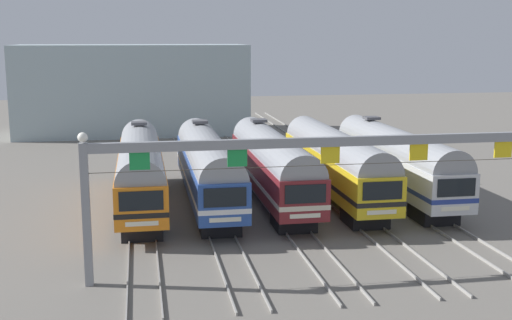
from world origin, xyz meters
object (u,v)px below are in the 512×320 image
commuter_train_orange (140,168)px  commuter_train_maroon (272,163)px  commuter_train_silver (396,159)px  commuter_train_blue (207,165)px  catenary_gantry (330,162)px  commuter_train_yellow (335,161)px

commuter_train_orange → commuter_train_maroon: (8.74, 0.00, 0.00)m
commuter_train_silver → commuter_train_orange: bearing=180.0°
commuter_train_maroon → commuter_train_blue: bearing=180.0°
commuter_train_orange → commuter_train_blue: 4.37m
catenary_gantry → commuter_train_silver: bearing=57.1°
commuter_train_blue → commuter_train_maroon: size_ratio=1.00×
commuter_train_maroon → commuter_train_silver: (8.74, 0.00, 0.00)m
commuter_train_maroon → commuter_train_yellow: (4.37, -0.00, -0.00)m
commuter_train_orange → commuter_train_yellow: commuter_train_orange is taller
catenary_gantry → commuter_train_maroon: bearing=90.0°
commuter_train_yellow → commuter_train_silver: 4.37m
commuter_train_blue → catenary_gantry: 14.42m
commuter_train_blue → catenary_gantry: (4.37, -13.50, 2.59)m
commuter_train_blue → commuter_train_silver: (13.11, 0.00, 0.00)m
commuter_train_maroon → commuter_train_silver: same height
commuter_train_yellow → commuter_train_maroon: bearing=179.9°
commuter_train_orange → commuter_train_yellow: bearing=-0.0°
commuter_train_orange → catenary_gantry: size_ratio=0.80×
commuter_train_maroon → commuter_train_silver: 8.74m
commuter_train_blue → commuter_train_silver: same height
commuter_train_silver → catenary_gantry: 16.29m
commuter_train_yellow → commuter_train_silver: commuter_train_silver is taller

